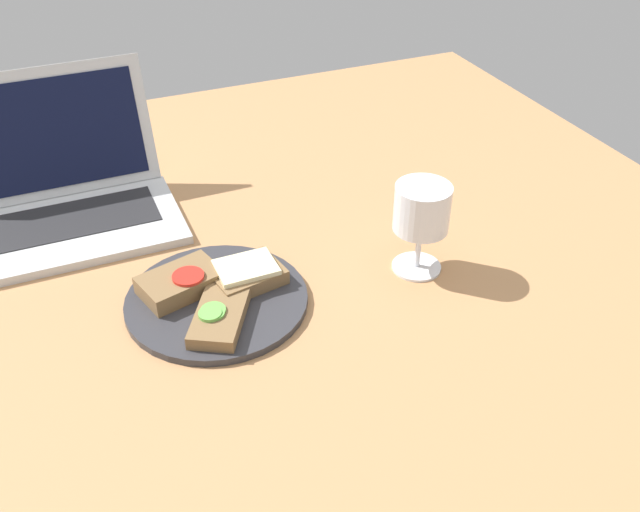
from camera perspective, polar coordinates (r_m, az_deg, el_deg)
wooden_table at (r=103.28cm, az=-2.30°, el=-2.09°), size 140.00×140.00×3.00cm
plate at (r=97.70cm, az=-8.26°, el=-3.52°), size 24.71×24.71×1.07cm
sandwich_with_cucumber at (r=92.69cm, az=-8.06°, el=-4.78°), size 10.86×12.92×2.30cm
sandwich_with_cheese at (r=98.83cm, az=-5.91°, el=-1.43°), size 10.68×8.86×2.80cm
sandwich_with_tomato at (r=98.57cm, az=-11.06°, el=-2.07°), size 12.16×9.47×3.02cm
wine_glass at (r=99.12cm, az=8.14°, el=3.45°), size 7.86×7.86×13.52cm
laptop at (r=119.28cm, az=-20.49°, el=4.75°), size 35.72×26.56×21.30cm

